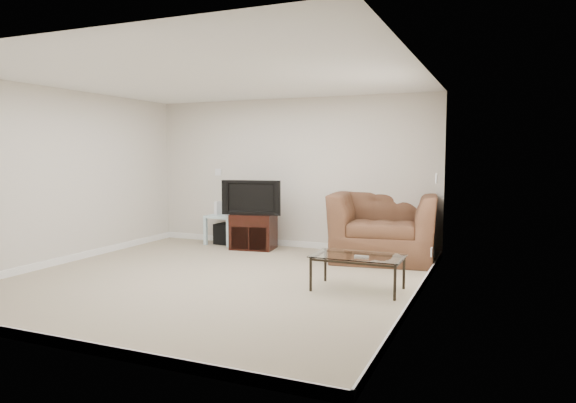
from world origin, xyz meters
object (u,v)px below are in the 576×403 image
at_px(television, 253,197).
at_px(recliner, 384,215).
at_px(side_table, 225,229).
at_px(tv_stand, 253,231).
at_px(subwoofer, 227,234).
at_px(coffee_table, 358,273).

bearing_deg(television, recliner, -9.89).
relative_size(television, side_table, 1.72).
bearing_deg(tv_stand, subwoofer, 151.16).
height_order(tv_stand, side_table, tv_stand).
bearing_deg(subwoofer, coffee_table, -35.78).
bearing_deg(television, subwoofer, 146.14).
bearing_deg(tv_stand, television, -90.00).
height_order(recliner, coffee_table, recliner).
distance_m(television, subwoofer, 0.98).
relative_size(tv_stand, coffee_table, 0.67).
relative_size(tv_stand, side_table, 1.31).
bearing_deg(recliner, coffee_table, -94.32).
bearing_deg(side_table, recliner, -4.62).
bearing_deg(recliner, tv_stand, 172.22).
distance_m(side_table, coffee_table, 3.62).
xyz_separation_m(tv_stand, coffee_table, (2.28, -1.86, -0.09)).
relative_size(recliner, coffee_table, 1.47).
height_order(tv_stand, coffee_table, tv_stand).
xyz_separation_m(subwoofer, coffee_table, (2.92, -2.11, 0.02)).
bearing_deg(subwoofer, tv_stand, -21.13).
xyz_separation_m(television, side_table, (-0.68, 0.26, -0.61)).
bearing_deg(coffee_table, subwoofer, 144.22).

